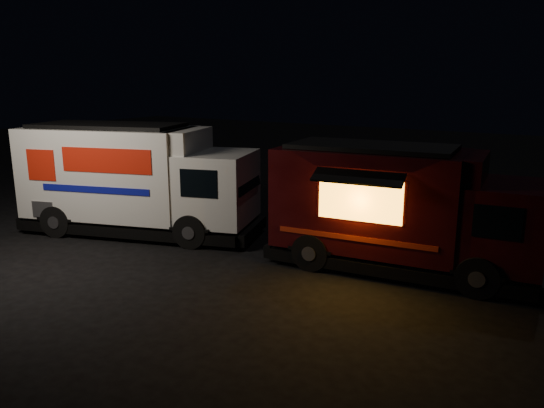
{
  "coord_description": "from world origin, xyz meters",
  "views": [
    {
      "loc": [
        10.56,
        -10.96,
        4.88
      ],
      "look_at": [
        2.25,
        2.0,
        1.21
      ],
      "focal_mm": 35.0,
      "sensor_mm": 36.0,
      "label": 1
    }
  ],
  "objects": [
    {
      "name": "white_truck",
      "position": [
        -1.92,
        0.71,
        1.74
      ],
      "size": [
        8.11,
        4.87,
        3.48
      ],
      "primitive_type": null,
      "rotation": [
        0.0,
        0.0,
        0.32
      ],
      "color": "silver",
      "rests_on": "ground"
    },
    {
      "name": "red_truck",
      "position": [
        6.31,
        1.94,
        1.61
      ],
      "size": [
        7.18,
        3.34,
        3.22
      ],
      "primitive_type": null,
      "rotation": [
        0.0,
        0.0,
        0.12
      ],
      "color": "#390A0D",
      "rests_on": "ground"
    },
    {
      "name": "ground",
      "position": [
        0.0,
        0.0,
        0.0
      ],
      "size": [
        80.0,
        80.0,
        0.0
      ],
      "primitive_type": "plane",
      "color": "black",
      "rests_on": "ground"
    }
  ]
}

